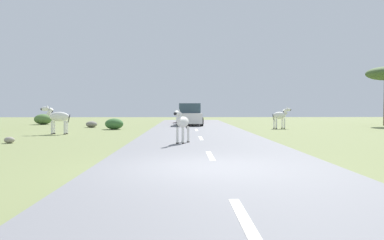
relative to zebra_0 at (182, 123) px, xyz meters
The scene contains 12 objects.
ground_plane 5.88m from the zebra_0, 85.19° to the right, with size 90.00×90.00×0.00m, color olive.
road 5.92m from the zebra_0, 81.63° to the right, with size 6.00×64.00×0.05m, color slate.
lane_markings 6.90m from the zebra_0, 82.85° to the right, with size 0.16×56.00×0.01m.
zebra_0 is the anchor object (origin of this frame).
zebra_1 12.45m from the zebra_0, 57.03° to the left, with size 1.51×0.82×1.50m.
zebra_2 8.81m from the zebra_0, 141.34° to the left, with size 1.69×0.54×1.59m.
car_0 20.18m from the zebra_0, 88.67° to the left, with size 2.16×4.41×1.74m.
car_1 14.29m from the zebra_0, 88.05° to the left, with size 2.11×4.39×1.74m.
bush_0 20.68m from the zebra_0, 125.74° to the left, with size 1.49×1.34×0.90m, color #4C7038.
bush_1 10.87m from the zebra_0, 115.21° to the left, with size 1.22×1.10×0.73m, color #386633.
rock_0 7.21m from the zebra_0, behind, with size 0.42×0.34×0.26m, color gray.
rock_1 13.88m from the zebra_0, 119.05° to the left, with size 0.81×0.77×0.46m, color gray.
Camera 1 is at (-0.40, -8.51, 1.49)m, focal length 33.53 mm.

